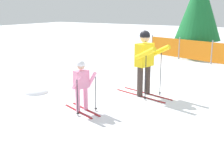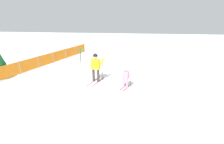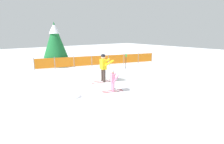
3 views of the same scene
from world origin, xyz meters
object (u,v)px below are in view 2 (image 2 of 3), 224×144
(skier_child, at_px, (126,76))
(safety_fence, at_px, (46,60))
(trail_marker, at_px, (81,54))
(skier_adult, at_px, (96,65))

(skier_child, relative_size, safety_fence, 0.11)
(safety_fence, bearing_deg, trail_marker, -70.92)
(skier_adult, height_order, skier_child, skier_adult)
(skier_child, relative_size, trail_marker, 0.92)
(safety_fence, xyz_separation_m, trail_marker, (0.92, -2.67, 0.30))
(safety_fence, bearing_deg, skier_child, -118.93)
(safety_fence, distance_m, trail_marker, 2.84)
(skier_child, height_order, trail_marker, trail_marker)
(skier_adult, relative_size, safety_fence, 0.16)
(skier_adult, height_order, safety_fence, skier_adult)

